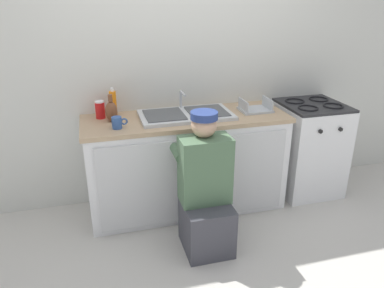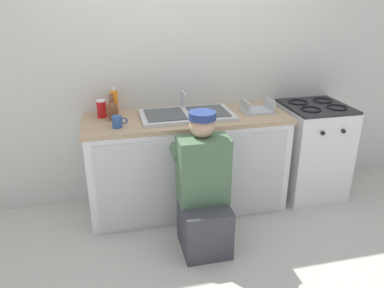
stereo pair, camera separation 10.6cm
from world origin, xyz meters
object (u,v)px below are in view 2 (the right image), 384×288
object	(u,v)px
stove_range	(311,149)
dish_rack_tray	(257,109)
soap_bottle_orange	(115,103)
coffee_mug	(117,122)
plumber_person	(204,195)
soda_cup_red	(102,109)
sink_double_basin	(187,114)
vase_decorative	(112,110)

from	to	relation	value
stove_range	dish_rack_tray	xyz separation A→B (m)	(-0.60, -0.00, 0.46)
dish_rack_tray	soap_bottle_orange	world-z (taller)	soap_bottle_orange
stove_range	coffee_mug	size ratio (longest dim) A/B	7.32
plumber_person	coffee_mug	bearing A→B (deg)	141.15
plumber_person	dish_rack_tray	size ratio (longest dim) A/B	3.94
soda_cup_red	coffee_mug	world-z (taller)	soda_cup_red
sink_double_basin	plumber_person	size ratio (longest dim) A/B	0.72
soda_cup_red	vase_decorative	xyz separation A→B (m)	(0.09, -0.11, 0.01)
soap_bottle_orange	vase_decorative	bearing A→B (deg)	-101.02
soda_cup_red	sink_double_basin	bearing A→B (deg)	-11.88
dish_rack_tray	coffee_mug	world-z (taller)	dish_rack_tray
coffee_mug	soda_cup_red	bearing A→B (deg)	111.68
dish_rack_tray	sink_double_basin	bearing A→B (deg)	179.57
coffee_mug	dish_rack_tray	bearing A→B (deg)	6.39
sink_double_basin	dish_rack_tray	distance (m)	0.65
plumber_person	dish_rack_tray	world-z (taller)	plumber_person
sink_double_basin	coffee_mug	xyz separation A→B (m)	(-0.60, -0.14, 0.03)
stove_range	soda_cup_red	bearing A→B (deg)	175.56
vase_decorative	coffee_mug	world-z (taller)	vase_decorative
plumber_person	soda_cup_red	size ratio (longest dim) A/B	7.26
plumber_person	coffee_mug	world-z (taller)	plumber_person
soda_cup_red	soap_bottle_orange	xyz separation A→B (m)	(0.11, 0.03, 0.04)
stove_range	soda_cup_red	xyz separation A→B (m)	(-1.97, 0.15, 0.51)
plumber_person	soda_cup_red	xyz separation A→B (m)	(-0.71, 0.77, 0.50)
soda_cup_red	soap_bottle_orange	distance (m)	0.12
sink_double_basin	soda_cup_red	size ratio (longest dim) A/B	5.26
sink_double_basin	stove_range	world-z (taller)	sink_double_basin
stove_range	sink_double_basin	bearing A→B (deg)	179.90
soap_bottle_orange	soda_cup_red	bearing A→B (deg)	-164.35
stove_range	dish_rack_tray	distance (m)	0.75
sink_double_basin	soda_cup_red	world-z (taller)	sink_double_basin
vase_decorative	coffee_mug	xyz separation A→B (m)	(0.03, -0.19, -0.04)
plumber_person	soap_bottle_orange	xyz separation A→B (m)	(-0.59, 0.80, 0.54)
dish_rack_tray	coffee_mug	distance (m)	1.26
coffee_mug	stove_range	bearing A→B (deg)	4.42
coffee_mug	soap_bottle_orange	bearing A→B (deg)	90.55
vase_decorative	coffee_mug	distance (m)	0.20
stove_range	soda_cup_red	distance (m)	2.04
stove_range	soap_bottle_orange	bearing A→B (deg)	174.30
plumber_person	coffee_mug	size ratio (longest dim) A/B	8.76
dish_rack_tray	plumber_person	bearing A→B (deg)	-136.87
plumber_person	vase_decorative	world-z (taller)	vase_decorative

